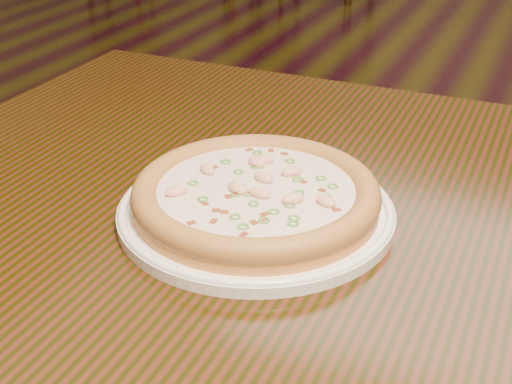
% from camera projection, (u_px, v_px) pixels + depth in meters
% --- Properties ---
extents(ground, '(9.00, 9.00, 0.00)m').
position_uv_depth(ground, '(284.00, 340.00, 1.72)').
color(ground, black).
extents(hero_table, '(1.20, 0.80, 0.75)m').
position_uv_depth(hero_table, '(372.00, 294.00, 0.80)').
color(hero_table, black).
rests_on(hero_table, ground).
extents(plate, '(0.29, 0.29, 0.02)m').
position_uv_depth(plate, '(256.00, 210.00, 0.75)').
color(plate, white).
rests_on(plate, hero_table).
extents(pizza, '(0.26, 0.26, 0.03)m').
position_uv_depth(pizza, '(256.00, 194.00, 0.74)').
color(pizza, '#CA833C').
rests_on(pizza, plate).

